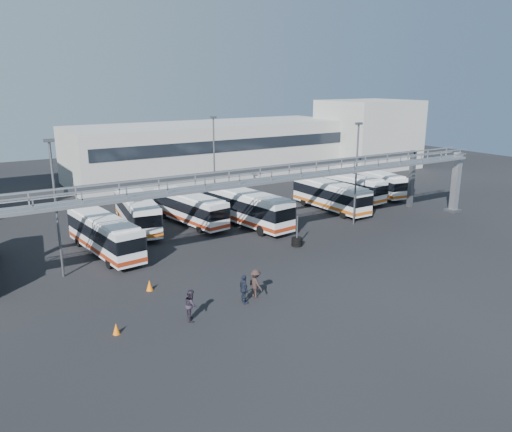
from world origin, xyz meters
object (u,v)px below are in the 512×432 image
light_pole_back (214,156)px  bus_2 (105,234)px  cone_right (150,285)px  pedestrian_d (244,289)px  bus_5 (246,207)px  pedestrian_c (256,284)px  bus_8 (347,186)px  bus_4 (190,207)px  bus_3 (137,211)px  light_pole_left (56,202)px  light_pole_mid (356,168)px  tire_stack (297,241)px  cone_left (116,329)px  pedestrian_b (191,305)px  bus_7 (331,195)px  bus_9 (375,182)px

light_pole_back → bus_2: light_pole_back is taller
cone_right → pedestrian_d: bearing=-49.5°
bus_5 → pedestrian_c: 17.34m
pedestrian_c → pedestrian_d: size_ratio=1.00×
bus_5 → bus_8: (16.14, 3.04, -0.21)m
bus_4 → bus_8: 20.73m
bus_3 → bus_4: bus_3 is taller
light_pole_left → bus_8: bearing=12.1°
bus_2 → cone_right: size_ratio=14.28×
light_pole_mid → light_pole_left: bearing=178.0°
light_pole_back → cone_right: bearing=-127.9°
bus_5 → bus_8: bus_5 is taller
light_pole_mid → pedestrian_d: size_ratio=5.17×
cone_right → tire_stack: tire_stack is taller
cone_left → cone_right: 6.22m
light_pole_back → bus_4: (-6.01, -6.12, -3.99)m
bus_5 → pedestrian_d: (-9.53, -15.53, -0.94)m
light_pole_left → pedestrian_b: 13.39m
bus_7 → bus_2: bearing=-177.8°
pedestrian_b → tire_stack: (13.84, 7.91, -0.51)m
pedestrian_b → bus_5: bearing=-19.5°
light_pole_left → bus_9: size_ratio=0.99×
bus_4 → pedestrian_c: size_ratio=5.34×
bus_8 → cone_left: bearing=-158.4°
bus_5 → light_pole_mid: bearing=-37.5°
pedestrian_d → cone_right: (-4.50, 5.27, -0.61)m
light_pole_back → bus_4: size_ratio=0.97×
bus_9 → cone_right: bus_9 is taller
bus_4 → tire_stack: (4.99, -11.38, -1.27)m
bus_3 → pedestrian_c: (1.34, -19.70, -0.87)m
light_pole_mid → bus_7: bearing=73.7°
bus_7 → cone_right: bus_7 is taller
light_pole_back → tire_stack: (-1.02, -17.50, -5.27)m
light_pole_left → cone_left: (0.71, -10.75, -5.39)m
light_pole_back → pedestrian_c: (-9.82, -24.72, -4.74)m
light_pole_mid → cone_left: (-27.29, -9.75, -5.39)m
light_pole_back → bus_8: size_ratio=0.98×
bus_8 → cone_right: size_ratio=13.70×
cone_right → bus_9: bearing=21.1°
light_pole_mid → light_pole_back: same height
bus_7 → tire_stack: (-10.65, -8.08, -1.32)m
bus_4 → pedestrian_b: bus_4 is taller
bus_2 → bus_9: 35.69m
tire_stack → light_pole_back: bearing=86.7°
pedestrian_b → pedestrian_d: (3.90, 0.29, 0.02)m
light_pole_back → bus_7: light_pole_back is taller
bus_8 → pedestrian_d: 31.70m
bus_9 → pedestrian_d: bus_9 is taller
pedestrian_b → pedestrian_c: pedestrian_c is taller
light_pole_left → pedestrian_d: light_pole_left is taller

